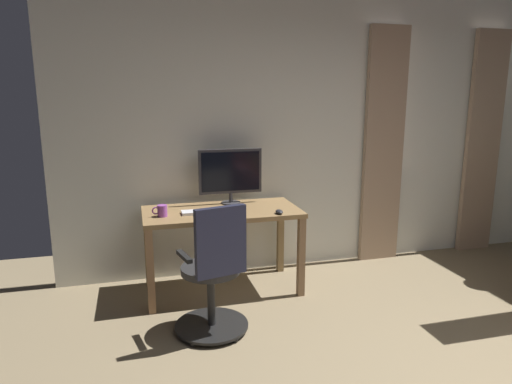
{
  "coord_description": "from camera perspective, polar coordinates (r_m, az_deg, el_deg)",
  "views": [
    {
      "loc": [
        1.96,
        1.45,
        1.78
      ],
      "look_at": [
        1.08,
        -1.84,
        1.04
      ],
      "focal_mm": 32.16,
      "sensor_mm": 36.0,
      "label": 1
    }
  ],
  "objects": [
    {
      "name": "curtain_right_panel",
      "position": [
        4.98,
        15.57,
        5.37
      ],
      "size": [
        0.43,
        0.06,
        2.43
      ],
      "primitive_type": "cube",
      "color": "tan",
      "rests_on": "ground"
    },
    {
      "name": "mug_tea",
      "position": [
        3.92,
        -11.63,
        -2.3
      ],
      "size": [
        0.13,
        0.08,
        0.1
      ],
      "color": "purple",
      "rests_on": "desk"
    },
    {
      "name": "desk",
      "position": [
        4.11,
        -4.27,
        -3.61
      ],
      "size": [
        1.38,
        0.67,
        0.76
      ],
      "color": "olive",
      "rests_on": "ground"
    },
    {
      "name": "curtain_left_panel",
      "position": [
        5.7,
        26.34,
        5.37
      ],
      "size": [
        0.41,
        0.06,
        2.43
      ],
      "primitive_type": "cube",
      "color": "tan",
      "rests_on": "ground"
    },
    {
      "name": "computer_keyboard",
      "position": [
        3.99,
        -6.38,
        -2.44
      ],
      "size": [
        0.4,
        0.12,
        0.02
      ],
      "primitive_type": "cube",
      "color": "silver",
      "rests_on": "desk"
    },
    {
      "name": "back_room_partition",
      "position": [
        4.8,
        9.23,
        8.18
      ],
      "size": [
        5.46,
        0.1,
        2.9
      ],
      "primitive_type": "cube",
      "color": "silver",
      "rests_on": "ground"
    },
    {
      "name": "computer_monitor",
      "position": [
        4.25,
        -3.2,
        2.37
      ],
      "size": [
        0.59,
        0.18,
        0.51
      ],
      "color": "#333338",
      "rests_on": "desk"
    },
    {
      "name": "office_chair",
      "position": [
        3.42,
        -5.24,
        -10.4
      ],
      "size": [
        0.56,
        0.56,
        1.02
      ],
      "rotation": [
        0.0,
        0.0,
        3.37
      ],
      "color": "black",
      "rests_on": "ground"
    },
    {
      "name": "computer_mouse",
      "position": [
        3.94,
        2.9,
        -2.47
      ],
      "size": [
        0.06,
        0.1,
        0.04
      ],
      "primitive_type": "ellipsoid",
      "color": "#232328",
      "rests_on": "desk"
    }
  ]
}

